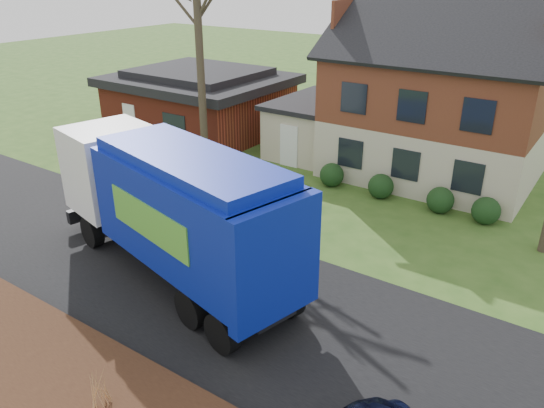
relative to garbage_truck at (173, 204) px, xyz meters
The scene contains 8 objects.
ground 2.97m from the garbage_truck, ahead, with size 120.00×120.00×0.00m, color #30531B.
road 2.97m from the garbage_truck, ahead, with size 80.00×7.00×0.02m, color black.
mulch_verge 6.06m from the garbage_truck, 74.07° to the right, with size 80.00×3.50×0.30m, color black.
main_house 14.26m from the garbage_truck, 77.72° to the left, with size 12.95×8.95×9.26m.
ranch_house 16.67m from the garbage_truck, 128.97° to the left, with size 9.80×8.20×3.70m.
garbage_truck is the anchor object (origin of this frame).
silver_sedan 5.88m from the garbage_truck, 117.79° to the left, with size 1.42×4.06×1.34m, color #B8BAC0.
grass_clump_mid 6.17m from the garbage_truck, 62.90° to the right, with size 0.34×0.28×0.94m.
Camera 1 is at (9.31, -10.37, 9.21)m, focal length 35.00 mm.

